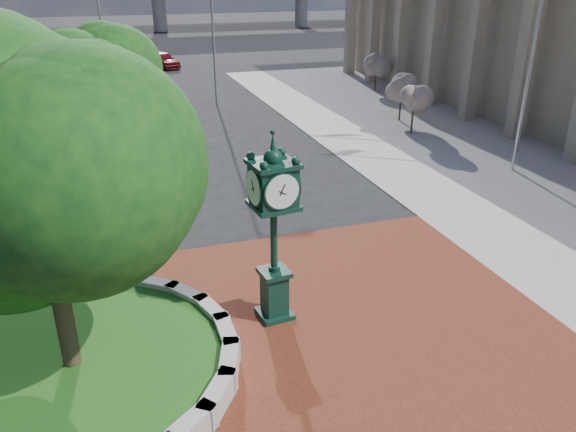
{
  "coord_description": "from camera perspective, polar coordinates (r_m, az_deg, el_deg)",
  "views": [
    {
      "loc": [
        -3.75,
        -10.2,
        7.78
      ],
      "look_at": [
        0.15,
        1.5,
        2.32
      ],
      "focal_mm": 35.0,
      "sensor_mm": 36.0,
      "label": 1
    }
  ],
  "objects": [
    {
      "name": "tree_street",
      "position": [
        28.57,
        -19.24,
        13.45
      ],
      "size": [
        4.4,
        4.4,
        5.45
      ],
      "color": "#38281C",
      "rests_on": "ground"
    },
    {
      "name": "post_clock",
      "position": [
        12.66,
        -1.46,
        -0.66
      ],
      "size": [
        1.05,
        1.05,
        4.6
      ],
      "color": "black",
      "rests_on": "ground"
    },
    {
      "name": "sidewalk",
      "position": [
        29.3,
        25.08,
        6.25
      ],
      "size": [
        20.0,
        50.0,
        0.04
      ],
      "primitive_type": "cube",
      "color": "#9E9B93",
      "rests_on": "ground"
    },
    {
      "name": "ground",
      "position": [
        13.37,
        1.46,
        -11.73
      ],
      "size": [
        200.0,
        200.0,
        0.0
      ],
      "primitive_type": "plane",
      "color": "black",
      "rests_on": "ground"
    },
    {
      "name": "tree_planter",
      "position": [
        11.05,
        -23.52,
        0.24
      ],
      "size": [
        5.2,
        5.2,
        6.33
      ],
      "color": "#38281C",
      "rests_on": "ground"
    },
    {
      "name": "grass_bed",
      "position": [
        12.77,
        -20.88,
        -14.4
      ],
      "size": [
        6.1,
        6.1,
        0.4
      ],
      "primitive_type": "cylinder",
      "color": "#194915",
      "rests_on": "ground"
    },
    {
      "name": "planter_wall",
      "position": [
        12.71,
        -10.39,
        -12.81
      ],
      "size": [
        2.96,
        6.77,
        0.54
      ],
      "color": "#9E9B93",
      "rests_on": "ground"
    },
    {
      "name": "shrub_mid",
      "position": [
        31.9,
        11.44,
        12.23
      ],
      "size": [
        1.2,
        1.2,
        2.2
      ],
      "color": "#38281C",
      "rests_on": "ground"
    },
    {
      "name": "street_lamp_near",
      "position": [
        35.02,
        -7.32,
        18.86
      ],
      "size": [
        1.82,
        0.59,
        8.24
      ],
      "color": "slate",
      "rests_on": "ground"
    },
    {
      "name": "plaza",
      "position": [
        12.61,
        3.04,
        -14.15
      ],
      "size": [
        12.0,
        12.0,
        0.04
      ],
      "primitive_type": "cube",
      "color": "maroon",
      "rests_on": "ground"
    },
    {
      "name": "shrub_far",
      "position": [
        39.79,
        8.94,
        14.65
      ],
      "size": [
        1.2,
        1.2,
        2.2
      ],
      "color": "#38281C",
      "rests_on": "ground"
    },
    {
      "name": "shrub_near",
      "position": [
        29.28,
        12.64,
        11.11
      ],
      "size": [
        1.2,
        1.2,
        2.2
      ],
      "color": "#38281C",
      "rests_on": "ground"
    },
    {
      "name": "flagpole_a",
      "position": [
        24.45,
        23.54,
        14.96
      ],
      "size": [
        1.44,
        0.37,
        9.34
      ],
      "color": "silver",
      "rests_on": "ground"
    },
    {
      "name": "flagpole_b",
      "position": [
        27.11,
        24.1,
        17.33
      ],
      "size": [
        1.71,
        0.22,
        10.94
      ],
      "color": "silver",
      "rests_on": "ground"
    },
    {
      "name": "parked_car",
      "position": [
        50.25,
        -12.61,
        15.21
      ],
      "size": [
        2.87,
        4.31,
        1.36
      ],
      "primitive_type": "imported",
      "rotation": [
        0.0,
        0.0,
        0.35
      ],
      "color": "#5B0D11",
      "rests_on": "ground"
    }
  ]
}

